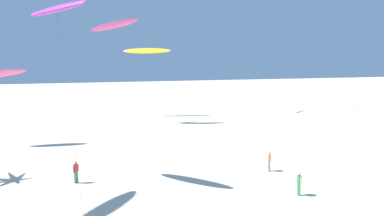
% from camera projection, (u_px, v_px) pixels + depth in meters
% --- Properties ---
extents(flying_kite_1, '(6.69, 11.11, 10.84)m').
position_uv_depth(flying_kite_1, '(147.00, 51.00, 53.49)').
color(flying_kite_1, yellow).
rests_on(flying_kite_1, ground).
extents(flying_kite_4, '(4.62, 9.16, 13.38)m').
position_uv_depth(flying_kite_4, '(57.00, 9.00, 27.00)').
color(flying_kite_4, purple).
rests_on(flying_kite_4, ground).
extents(flying_kite_6, '(7.46, 10.47, 15.88)m').
position_uv_depth(flying_kite_6, '(115.00, 25.00, 59.93)').
color(flying_kite_6, '#EA5193').
rests_on(flying_kite_6, ground).
extents(person_foreground_walker, '(0.28, 0.49, 1.62)m').
position_uv_depth(person_foreground_walker, '(269.00, 161.00, 31.63)').
color(person_foreground_walker, slate).
rests_on(person_foreground_walker, ground).
extents(person_near_left, '(0.23, 0.51, 1.64)m').
position_uv_depth(person_near_left, '(299.00, 183.00, 26.01)').
color(person_near_left, '#338E56').
rests_on(person_near_left, ground).
extents(person_near_right, '(0.45, 0.33, 1.71)m').
position_uv_depth(person_near_right, '(76.00, 171.00, 28.60)').
color(person_near_right, '#338E56').
rests_on(person_near_right, ground).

